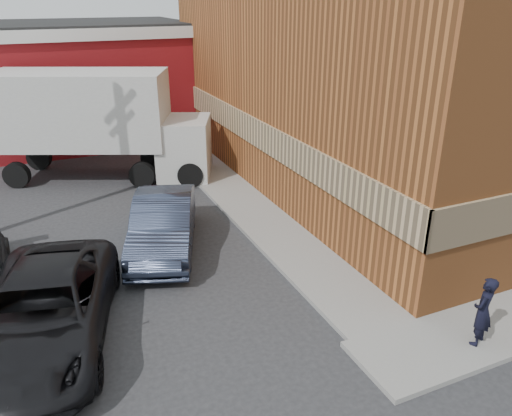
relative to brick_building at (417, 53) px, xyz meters
name	(u,v)px	position (x,y,z in m)	size (l,w,h in m)	color
ground	(360,340)	(-8.50, -9.00, -4.68)	(90.00, 90.00, 0.00)	#28282B
brick_building	(417,53)	(0.00, 0.00, 0.00)	(14.25, 18.25, 9.36)	#A25829
sidewalk_west	(232,193)	(-7.90, 0.00, -4.62)	(1.80, 18.00, 0.12)	gray
warehouse	(21,84)	(-14.50, 11.00, -1.87)	(16.30, 8.30, 5.60)	maroon
man	(483,311)	(-6.40, -10.17, -3.79)	(0.56, 0.37, 1.55)	black
sedan	(163,224)	(-11.25, -3.16, -3.90)	(1.65, 4.73, 1.56)	#293145
suv_a	(44,312)	(-14.58, -6.35, -3.90)	(2.58, 5.60, 1.56)	black
box_truck	(103,119)	(-11.75, 3.74, -2.28)	(8.75, 5.67, 4.18)	silver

